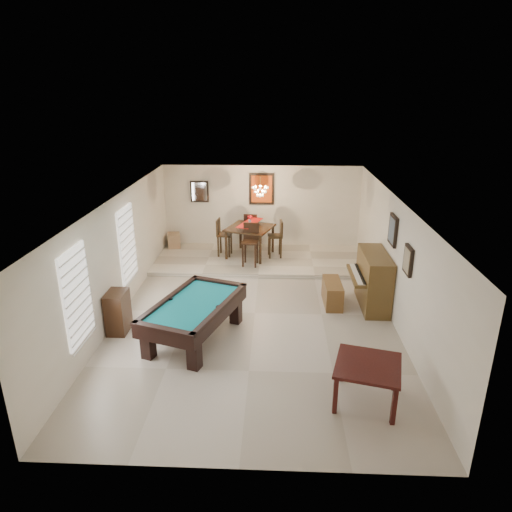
# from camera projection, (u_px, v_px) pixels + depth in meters

# --- Properties ---
(ground_plane) EXTENTS (6.00, 9.00, 0.02)m
(ground_plane) POSITION_uv_depth(u_px,v_px,m) (255.00, 313.00, 10.28)
(ground_plane) COLOR beige
(wall_back) EXTENTS (6.00, 0.04, 2.60)m
(wall_back) POSITION_uv_depth(u_px,v_px,m) (262.00, 208.00, 14.05)
(wall_back) COLOR silver
(wall_back) RESTS_ON ground_plane
(wall_front) EXTENTS (6.00, 0.04, 2.60)m
(wall_front) POSITION_uv_depth(u_px,v_px,m) (238.00, 387.00, 5.61)
(wall_front) COLOR silver
(wall_front) RESTS_ON ground_plane
(wall_left) EXTENTS (0.04, 9.00, 2.60)m
(wall_left) POSITION_uv_depth(u_px,v_px,m) (118.00, 257.00, 9.95)
(wall_left) COLOR silver
(wall_left) RESTS_ON ground_plane
(wall_right) EXTENTS (0.04, 9.00, 2.60)m
(wall_right) POSITION_uv_depth(u_px,v_px,m) (395.00, 261.00, 9.70)
(wall_right) COLOR silver
(wall_right) RESTS_ON ground_plane
(ceiling) EXTENTS (6.00, 9.00, 0.04)m
(ceiling) POSITION_uv_depth(u_px,v_px,m) (255.00, 200.00, 9.38)
(ceiling) COLOR white
(ceiling) RESTS_ON wall_back
(dining_step) EXTENTS (6.00, 2.50, 0.12)m
(dining_step) POSITION_uv_depth(u_px,v_px,m) (260.00, 260.00, 13.30)
(dining_step) COLOR beige
(dining_step) RESTS_ON ground_plane
(window_left_front) EXTENTS (0.06, 1.00, 1.70)m
(window_left_front) POSITION_uv_depth(u_px,v_px,m) (77.00, 296.00, 7.86)
(window_left_front) COLOR white
(window_left_front) RESTS_ON wall_left
(window_left_rear) EXTENTS (0.06, 1.00, 1.70)m
(window_left_rear) POSITION_uv_depth(u_px,v_px,m) (127.00, 244.00, 10.48)
(window_left_rear) COLOR white
(window_left_rear) RESTS_ON wall_left
(pool_table) EXTENTS (1.95, 2.62, 0.78)m
(pool_table) POSITION_uv_depth(u_px,v_px,m) (195.00, 321.00, 9.10)
(pool_table) COLOR black
(pool_table) RESTS_ON ground_plane
(square_table) EXTENTS (1.22, 1.22, 0.69)m
(square_table) POSITION_uv_depth(u_px,v_px,m) (366.00, 383.00, 7.27)
(square_table) COLOR black
(square_table) RESTS_ON ground_plane
(upright_piano) EXTENTS (0.86, 1.53, 1.28)m
(upright_piano) POSITION_uv_depth(u_px,v_px,m) (367.00, 280.00, 10.44)
(upright_piano) COLOR brown
(upright_piano) RESTS_ON ground_plane
(piano_bench) EXTENTS (0.41, 1.00, 0.55)m
(piano_bench) POSITION_uv_depth(u_px,v_px,m) (332.00, 293.00, 10.63)
(piano_bench) COLOR brown
(piano_bench) RESTS_ON ground_plane
(apothecary_chest) EXTENTS (0.39, 0.59, 0.88)m
(apothecary_chest) POSITION_uv_depth(u_px,v_px,m) (118.00, 312.00, 9.37)
(apothecary_chest) COLOR black
(apothecary_chest) RESTS_ON ground_plane
(dining_table) EXTENTS (1.53, 1.53, 1.00)m
(dining_table) POSITION_uv_depth(u_px,v_px,m) (250.00, 239.00, 13.30)
(dining_table) COLOR black
(dining_table) RESTS_ON dining_step
(flower_vase) EXTENTS (0.15, 0.15, 0.23)m
(flower_vase) POSITION_uv_depth(u_px,v_px,m) (250.00, 219.00, 13.09)
(flower_vase) COLOR #B70F14
(flower_vase) RESTS_ON dining_table
(dining_chair_south) EXTENTS (0.48, 0.48, 1.17)m
(dining_chair_south) POSITION_uv_depth(u_px,v_px,m) (250.00, 245.00, 12.55)
(dining_chair_south) COLOR black
(dining_chair_south) RESTS_ON dining_step
(dining_chair_north) EXTENTS (0.46, 0.46, 1.09)m
(dining_chair_north) POSITION_uv_depth(u_px,v_px,m) (252.00, 230.00, 14.03)
(dining_chair_north) COLOR black
(dining_chair_north) RESTS_ON dining_step
(dining_chair_west) EXTENTS (0.44, 0.44, 1.09)m
(dining_chair_west) POSITION_uv_depth(u_px,v_px,m) (225.00, 237.00, 13.32)
(dining_chair_west) COLOR black
(dining_chair_west) RESTS_ON dining_step
(dining_chair_east) EXTENTS (0.44, 0.44, 1.08)m
(dining_chair_east) POSITION_uv_depth(u_px,v_px,m) (275.00, 239.00, 13.21)
(dining_chair_east) COLOR black
(dining_chair_east) RESTS_ON dining_step
(corner_bench) EXTENTS (0.47, 0.54, 0.42)m
(corner_bench) POSITION_uv_depth(u_px,v_px,m) (174.00, 240.00, 14.15)
(corner_bench) COLOR #9E7A56
(corner_bench) RESTS_ON dining_step
(chandelier) EXTENTS (0.44, 0.44, 0.60)m
(chandelier) POSITION_uv_depth(u_px,v_px,m) (260.00, 188.00, 12.52)
(chandelier) COLOR #FFE5B2
(chandelier) RESTS_ON ceiling
(back_painting) EXTENTS (0.75, 0.06, 0.95)m
(back_painting) POSITION_uv_depth(u_px,v_px,m) (262.00, 189.00, 13.80)
(back_painting) COLOR #D84C14
(back_painting) RESTS_ON wall_back
(back_mirror) EXTENTS (0.55, 0.06, 0.65)m
(back_mirror) POSITION_uv_depth(u_px,v_px,m) (200.00, 192.00, 13.92)
(back_mirror) COLOR white
(back_mirror) RESTS_ON wall_back
(right_picture_upper) EXTENTS (0.06, 0.55, 0.65)m
(right_picture_upper) POSITION_uv_depth(u_px,v_px,m) (393.00, 230.00, 9.78)
(right_picture_upper) COLOR slate
(right_picture_upper) RESTS_ON wall_right
(right_picture_lower) EXTENTS (0.06, 0.45, 0.55)m
(right_picture_lower) POSITION_uv_depth(u_px,v_px,m) (408.00, 260.00, 8.63)
(right_picture_lower) COLOR gray
(right_picture_lower) RESTS_ON wall_right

